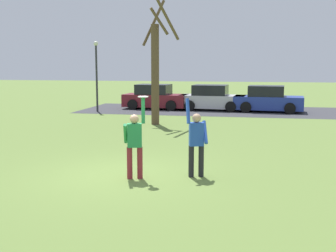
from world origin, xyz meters
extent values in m
plane|color=olive|center=(0.00, 0.00, 0.00)|extent=(120.00, 120.00, 0.00)
cylinder|color=maroon|center=(0.27, -0.27, 0.41)|extent=(0.14, 0.14, 0.82)
cylinder|color=maroon|center=(0.52, -0.20, 0.41)|extent=(0.14, 0.14, 0.82)
cube|color=#238447|center=(0.39, -0.23, 1.12)|extent=(0.41, 0.32, 0.60)
sphere|color=tan|center=(0.39, -0.23, 1.53)|extent=(0.23, 0.23, 0.23)
cylinder|color=#238447|center=(0.18, -0.30, 1.17)|extent=(0.21, 0.48, 0.58)
cylinder|color=#238447|center=(0.61, -0.17, 1.75)|extent=(0.09, 0.09, 0.66)
cylinder|color=black|center=(2.03, 0.28, 0.41)|extent=(0.14, 0.14, 0.82)
cylinder|color=black|center=(1.78, 0.20, 0.41)|extent=(0.14, 0.14, 0.82)
cube|color=#234CB2|center=(1.91, 0.24, 1.12)|extent=(0.41, 0.32, 0.60)
sphere|color=tan|center=(1.91, 0.24, 1.53)|extent=(0.23, 0.23, 0.23)
cylinder|color=#234CB2|center=(2.12, 0.31, 1.17)|extent=(0.21, 0.48, 0.58)
cylinder|color=#234CB2|center=(1.69, 0.18, 1.72)|extent=(0.17, 0.35, 0.65)
cylinder|color=white|center=(0.61, -0.17, 2.09)|extent=(0.26, 0.26, 0.02)
cube|color=maroon|center=(-2.80, 16.43, 0.55)|extent=(4.23, 2.12, 0.80)
cube|color=black|center=(-2.95, 16.44, 1.27)|extent=(2.22, 1.80, 0.64)
cylinder|color=black|center=(-1.46, 17.24, 0.33)|extent=(0.68, 0.27, 0.66)
cylinder|color=black|center=(-1.61, 15.42, 0.33)|extent=(0.68, 0.27, 0.66)
cylinder|color=black|center=(-4.00, 17.44, 0.33)|extent=(0.68, 0.27, 0.66)
cylinder|color=black|center=(-4.14, 15.62, 0.33)|extent=(0.68, 0.27, 0.66)
cube|color=#BCBCC1|center=(0.89, 16.38, 0.55)|extent=(4.23, 2.12, 0.80)
cube|color=black|center=(0.74, 16.39, 1.27)|extent=(2.22, 1.80, 0.64)
cylinder|color=black|center=(2.22, 17.18, 0.33)|extent=(0.68, 0.27, 0.66)
cylinder|color=black|center=(2.08, 15.37, 0.33)|extent=(0.68, 0.27, 0.66)
cylinder|color=black|center=(-0.31, 17.38, 0.33)|extent=(0.68, 0.27, 0.66)
cylinder|color=black|center=(-0.45, 15.57, 0.33)|extent=(0.68, 0.27, 0.66)
cube|color=#233893|center=(4.32, 16.07, 0.55)|extent=(4.23, 2.12, 0.80)
cube|color=black|center=(4.17, 16.08, 1.27)|extent=(2.22, 1.80, 0.64)
cylinder|color=black|center=(5.66, 16.88, 0.33)|extent=(0.68, 0.27, 0.66)
cylinder|color=black|center=(5.52, 15.06, 0.33)|extent=(0.68, 0.27, 0.66)
cylinder|color=black|center=(3.13, 17.08, 0.33)|extent=(0.68, 0.27, 0.66)
cylinder|color=black|center=(2.98, 15.26, 0.33)|extent=(0.68, 0.27, 0.66)
cube|color=#38383D|center=(0.82, 16.19, 0.00)|extent=(16.23, 6.40, 0.01)
cylinder|color=brown|center=(-1.26, 9.44, 2.37)|extent=(0.38, 0.38, 4.74)
cylinder|color=brown|center=(-1.43, 9.91, 4.84)|extent=(1.10, 0.51, 2.19)
cylinder|color=brown|center=(-0.97, 9.11, 4.84)|extent=(0.83, 0.73, 1.22)
cylinder|color=brown|center=(-0.58, 9.06, 4.94)|extent=(0.93, 1.50, 1.86)
cylinder|color=#2D2D33|center=(-5.98, 14.19, 2.00)|extent=(0.12, 0.12, 4.00)
sphere|color=silver|center=(-5.98, 14.19, 4.12)|extent=(0.28, 0.28, 0.28)
camera|label=1|loc=(3.24, -10.38, 2.90)|focal=45.26mm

